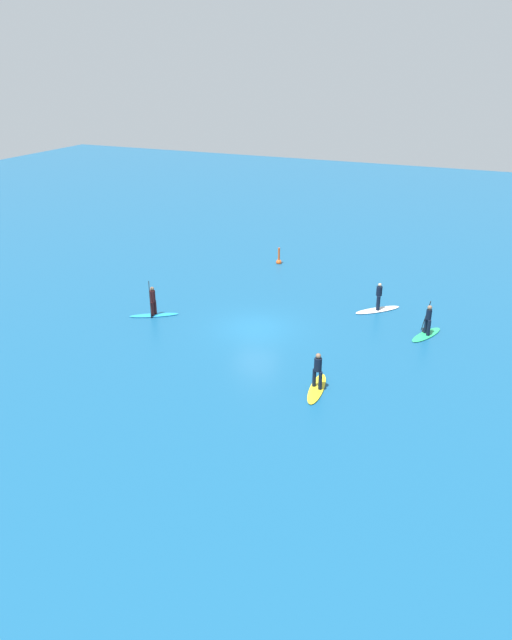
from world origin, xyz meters
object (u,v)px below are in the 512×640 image
object	(u,v)px
surfer_on_white_board	(378,304)
surfer_on_blue_board	(153,307)
surfer_on_green_board	(427,328)
marker_buoy	(279,260)
surfer_on_yellow_board	(317,380)

from	to	relation	value
surfer_on_white_board	surfer_on_blue_board	bearing A→B (deg)	162.18
surfer_on_green_board	marker_buoy	distance (m)	14.74
surfer_on_blue_board	marker_buoy	xyz separation A→B (m)	(3.32, 12.10, -0.30)
surfer_on_yellow_board	surfer_on_blue_board	size ratio (longest dim) A/B	1.06
surfer_on_yellow_board	surfer_on_green_board	bearing A→B (deg)	-31.82
surfer_on_yellow_board	surfer_on_white_board	bearing A→B (deg)	-9.31
surfer_on_yellow_board	surfer_on_blue_board	world-z (taller)	surfer_on_blue_board
surfer_on_white_board	surfer_on_yellow_board	xyz separation A→B (m)	(-0.53, -10.42, 0.06)
surfer_on_yellow_board	surfer_on_blue_board	distance (m)	12.39
surfer_on_blue_board	surfer_on_yellow_board	bearing A→B (deg)	128.23
marker_buoy	surfer_on_white_board	bearing A→B (deg)	-34.29
surfer_on_blue_board	surfer_on_white_board	bearing A→B (deg)	175.32
surfer_on_green_board	surfer_on_blue_board	size ratio (longest dim) A/B	0.96
surfer_on_green_board	surfer_on_yellow_board	world-z (taller)	surfer_on_green_board
marker_buoy	surfer_on_green_board	bearing A→B (deg)	-34.95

